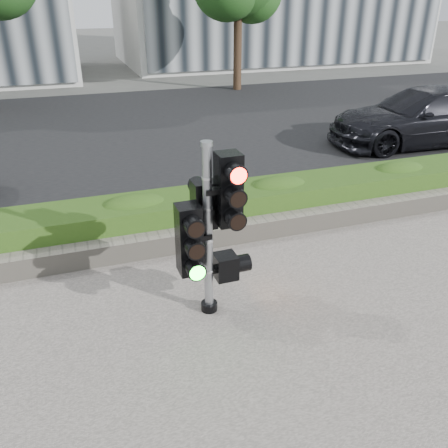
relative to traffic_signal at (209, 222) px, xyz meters
name	(u,v)px	position (x,y,z in m)	size (l,w,h in m)	color
ground	(256,308)	(0.60, -0.17, -1.33)	(120.00, 120.00, 0.00)	#51514C
road	(135,130)	(0.60, 9.83, -1.32)	(60.00, 13.00, 0.02)	black
curb	(194,214)	(0.60, 2.98, -1.27)	(60.00, 0.25, 0.12)	gray
stone_wall	(213,235)	(0.60, 1.73, -1.13)	(12.00, 0.32, 0.34)	gray
hedge	(202,211)	(0.60, 2.38, -0.96)	(12.00, 1.00, 0.68)	#598629
traffic_signal	(209,222)	(0.00, 0.00, 0.00)	(0.81, 0.59, 2.35)	black
car_dark	(423,116)	(8.04, 5.61, -0.53)	(2.18, 5.35, 1.55)	black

